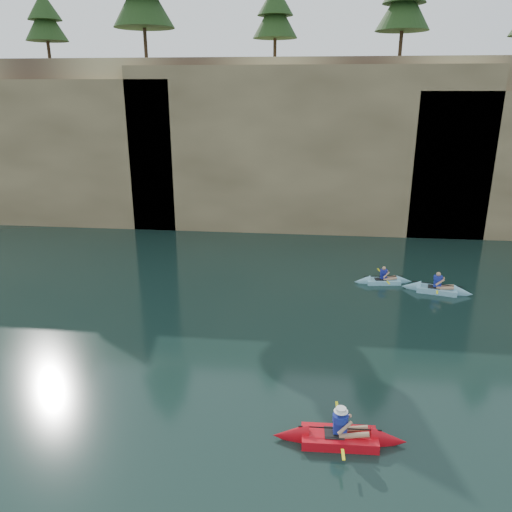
# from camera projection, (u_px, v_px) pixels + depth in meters

# --- Properties ---
(ground) EXTENTS (160.00, 160.00, 0.00)m
(ground) POSITION_uv_depth(u_px,v_px,m) (216.00, 434.00, 14.51)
(ground) COLOR black
(ground) RESTS_ON ground
(cliff) EXTENTS (70.00, 16.00, 12.00)m
(cliff) POSITION_uv_depth(u_px,v_px,m) (283.00, 135.00, 40.87)
(cliff) COLOR tan
(cliff) RESTS_ON ground
(cliff_slab_west) EXTENTS (26.00, 2.40, 10.56)m
(cliff_slab_west) POSITION_uv_depth(u_px,v_px,m) (2.00, 151.00, 36.26)
(cliff_slab_west) COLOR #97845B
(cliff_slab_west) RESTS_ON ground
(cliff_slab_center) EXTENTS (24.00, 2.40, 11.40)m
(cliff_slab_center) POSITION_uv_depth(u_px,v_px,m) (305.00, 149.00, 33.78)
(cliff_slab_center) COLOR #97845B
(cliff_slab_center) RESTS_ON ground
(sea_cave_west) EXTENTS (4.50, 1.00, 4.00)m
(sea_cave_west) POSITION_uv_depth(u_px,v_px,m) (30.00, 198.00, 36.48)
(sea_cave_west) COLOR black
(sea_cave_west) RESTS_ON ground
(sea_cave_center) EXTENTS (3.50, 1.00, 3.20)m
(sea_cave_center) POSITION_uv_depth(u_px,v_px,m) (218.00, 208.00, 35.11)
(sea_cave_center) COLOR black
(sea_cave_center) RESTS_ON ground
(sea_cave_east) EXTENTS (5.00, 1.00, 4.50)m
(sea_cave_east) POSITION_uv_depth(u_px,v_px,m) (423.00, 204.00, 33.41)
(sea_cave_east) COLOR black
(sea_cave_east) RESTS_ON ground
(main_kayaker) EXTENTS (3.82, 2.55, 1.41)m
(main_kayaker) POSITION_uv_depth(u_px,v_px,m) (339.00, 437.00, 14.13)
(main_kayaker) COLOR red
(main_kayaker) RESTS_ON ground
(kayaker_ltblue_near) EXTENTS (3.44, 2.53, 1.32)m
(kayaker_ltblue_near) POSITION_uv_depth(u_px,v_px,m) (437.00, 289.00, 24.61)
(kayaker_ltblue_near) COLOR #7BB5CF
(kayaker_ltblue_near) RESTS_ON ground
(kayaker_ltblue_mid) EXTENTS (3.07, 2.26, 1.14)m
(kayaker_ltblue_mid) POSITION_uv_depth(u_px,v_px,m) (383.00, 281.00, 25.77)
(kayaker_ltblue_mid) COLOR #83C4DB
(kayaker_ltblue_mid) RESTS_ON ground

